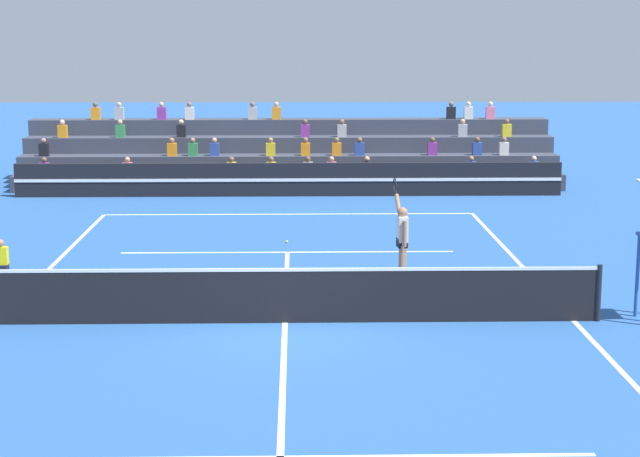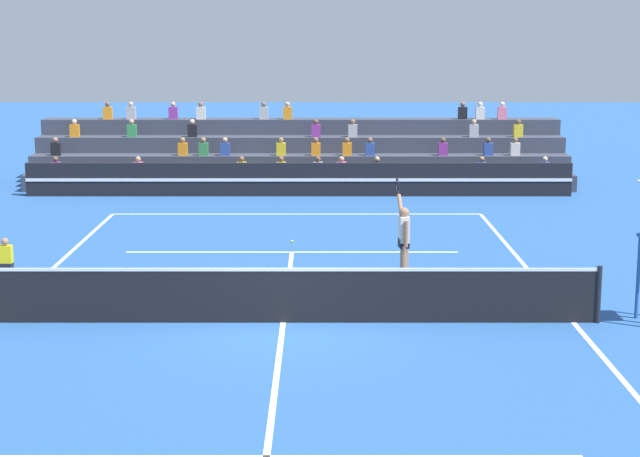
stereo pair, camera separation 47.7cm
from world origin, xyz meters
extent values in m
plane|color=#285699|center=(0.00, 0.00, 0.00)|extent=(120.00, 120.00, 0.00)
cube|color=white|center=(0.00, 11.90, 0.00)|extent=(11.00, 0.10, 0.01)
cube|color=white|center=(5.50, 0.00, 0.00)|extent=(0.10, 23.80, 0.01)
cube|color=white|center=(0.00, -6.43, 0.00)|extent=(8.25, 0.10, 0.01)
cube|color=white|center=(0.00, 6.43, 0.00)|extent=(8.25, 0.10, 0.01)
cube|color=white|center=(0.00, 0.00, 0.00)|extent=(0.10, 12.85, 0.01)
cylinder|color=black|center=(5.95, 0.00, 0.55)|extent=(0.10, 0.10, 1.10)
cube|color=black|center=(0.00, 0.00, 0.50)|extent=(11.90, 0.02, 1.00)
cube|color=white|center=(0.00, 0.00, 1.03)|extent=(11.90, 0.04, 0.06)
cube|color=black|center=(0.00, 15.40, 0.55)|extent=(18.00, 0.24, 1.10)
cube|color=white|center=(0.00, 15.27, 0.55)|extent=(18.00, 0.02, 0.10)
cube|color=#383D4C|center=(0.00, 16.68, 0.28)|extent=(18.79, 0.95, 0.55)
cube|color=yellow|center=(-0.62, 16.51, 0.77)|extent=(0.32, 0.22, 0.44)
sphere|color=brown|center=(-0.62, 16.51, 1.09)|extent=(0.18, 0.18, 0.18)
cube|color=pink|center=(1.43, 16.51, 0.77)|extent=(0.32, 0.22, 0.44)
sphere|color=tan|center=(1.43, 16.51, 1.09)|extent=(0.18, 0.18, 0.18)
cube|color=pink|center=(-5.48, 16.51, 0.77)|extent=(0.32, 0.22, 0.44)
sphere|color=tan|center=(-5.48, 16.51, 1.09)|extent=(0.18, 0.18, 0.18)
cube|color=#2D4CA5|center=(6.20, 16.51, 0.77)|extent=(0.32, 0.22, 0.44)
sphere|color=#9E7051|center=(6.20, 16.51, 1.09)|extent=(0.18, 0.18, 0.18)
cube|color=purple|center=(-8.29, 16.51, 0.77)|extent=(0.32, 0.22, 0.44)
sphere|color=brown|center=(-8.29, 16.51, 1.09)|extent=(0.18, 0.18, 0.18)
cube|color=#2D4CA5|center=(8.34, 16.51, 0.77)|extent=(0.32, 0.22, 0.44)
sphere|color=beige|center=(8.34, 16.51, 1.09)|extent=(0.18, 0.18, 0.18)
cube|color=black|center=(2.64, 16.51, 0.77)|extent=(0.32, 0.22, 0.44)
sphere|color=tan|center=(2.64, 16.51, 1.09)|extent=(0.18, 0.18, 0.18)
cube|color=yellow|center=(-1.96, 16.51, 0.77)|extent=(0.32, 0.22, 0.44)
sphere|color=brown|center=(-1.96, 16.51, 1.09)|extent=(0.18, 0.18, 0.18)
cube|color=#B2B2B7|center=(0.63, 16.51, 0.77)|extent=(0.32, 0.22, 0.44)
sphere|color=brown|center=(0.63, 16.51, 1.09)|extent=(0.18, 0.18, 0.18)
cube|color=#383D4C|center=(0.00, 17.63, 0.55)|extent=(18.79, 0.95, 1.10)
cube|color=orange|center=(1.64, 17.46, 1.32)|extent=(0.32, 0.22, 0.44)
sphere|color=brown|center=(1.64, 17.46, 1.64)|extent=(0.18, 0.18, 0.18)
cube|color=orange|center=(0.56, 17.46, 1.32)|extent=(0.32, 0.22, 0.44)
sphere|color=brown|center=(0.56, 17.46, 1.64)|extent=(0.18, 0.18, 0.18)
cube|color=purple|center=(4.98, 17.46, 1.32)|extent=(0.32, 0.22, 0.44)
sphere|color=brown|center=(4.98, 17.46, 1.64)|extent=(0.18, 0.18, 0.18)
cube|color=#338C4C|center=(-3.35, 17.46, 1.32)|extent=(0.32, 0.22, 0.44)
sphere|color=#9E7051|center=(-3.35, 17.46, 1.64)|extent=(0.18, 0.18, 0.18)
cube|color=#2D4CA5|center=(6.55, 17.46, 1.32)|extent=(0.32, 0.22, 0.44)
sphere|color=brown|center=(6.55, 17.46, 1.64)|extent=(0.18, 0.18, 0.18)
cube|color=yellow|center=(-0.66, 17.46, 1.32)|extent=(0.32, 0.22, 0.44)
sphere|color=#9E7051|center=(-0.66, 17.46, 1.64)|extent=(0.18, 0.18, 0.18)
cube|color=black|center=(-8.50, 17.46, 1.32)|extent=(0.32, 0.22, 0.44)
sphere|color=#9E7051|center=(-8.50, 17.46, 1.64)|extent=(0.18, 0.18, 0.18)
cube|color=#2D4CA5|center=(-2.60, 17.46, 1.32)|extent=(0.32, 0.22, 0.44)
sphere|color=tan|center=(-2.60, 17.46, 1.64)|extent=(0.18, 0.18, 0.18)
cube|color=silver|center=(7.49, 17.46, 1.32)|extent=(0.32, 0.22, 0.44)
sphere|color=brown|center=(7.49, 17.46, 1.64)|extent=(0.18, 0.18, 0.18)
cube|color=#2D4CA5|center=(2.44, 17.46, 1.32)|extent=(0.32, 0.22, 0.44)
sphere|color=brown|center=(2.44, 17.46, 1.64)|extent=(0.18, 0.18, 0.18)
cube|color=orange|center=(-4.08, 17.46, 1.32)|extent=(0.32, 0.22, 0.44)
sphere|color=#9E7051|center=(-4.08, 17.46, 1.64)|extent=(0.18, 0.18, 0.18)
cube|color=#383D4C|center=(0.00, 18.58, 0.83)|extent=(18.79, 0.95, 1.65)
cube|color=#B2B2B7|center=(6.17, 18.41, 1.87)|extent=(0.32, 0.22, 0.44)
sphere|color=tan|center=(6.17, 18.41, 2.19)|extent=(0.18, 0.18, 0.18)
cube|color=black|center=(-3.84, 18.41, 1.87)|extent=(0.32, 0.22, 0.44)
sphere|color=beige|center=(-3.84, 18.41, 2.19)|extent=(0.18, 0.18, 0.18)
cube|color=#338C4C|center=(-6.00, 18.41, 1.87)|extent=(0.32, 0.22, 0.44)
sphere|color=tan|center=(-6.00, 18.41, 2.19)|extent=(0.18, 0.18, 0.18)
cube|color=#B2B2B7|center=(1.86, 18.41, 1.87)|extent=(0.32, 0.22, 0.44)
sphere|color=brown|center=(1.86, 18.41, 2.19)|extent=(0.18, 0.18, 0.18)
cube|color=yellow|center=(7.75, 18.41, 1.87)|extent=(0.32, 0.22, 0.44)
sphere|color=brown|center=(7.75, 18.41, 2.19)|extent=(0.18, 0.18, 0.18)
cube|color=orange|center=(-8.03, 18.41, 1.87)|extent=(0.32, 0.22, 0.44)
sphere|color=beige|center=(-8.03, 18.41, 2.19)|extent=(0.18, 0.18, 0.18)
cube|color=purple|center=(0.56, 18.41, 1.87)|extent=(0.32, 0.22, 0.44)
sphere|color=brown|center=(0.56, 18.41, 2.19)|extent=(0.18, 0.18, 0.18)
cube|color=#383D4C|center=(0.00, 19.53, 1.10)|extent=(18.79, 0.95, 2.20)
cube|color=pink|center=(7.32, 19.36, 2.42)|extent=(0.32, 0.22, 0.44)
sphere|color=beige|center=(7.32, 19.36, 2.74)|extent=(0.18, 0.18, 0.18)
cube|color=purple|center=(-4.64, 19.36, 2.42)|extent=(0.32, 0.22, 0.44)
sphere|color=tan|center=(-4.64, 19.36, 2.74)|extent=(0.18, 0.18, 0.18)
cube|color=orange|center=(-0.48, 19.36, 2.42)|extent=(0.32, 0.22, 0.44)
sphere|color=tan|center=(-0.48, 19.36, 2.74)|extent=(0.18, 0.18, 0.18)
cube|color=black|center=(5.88, 19.36, 2.42)|extent=(0.32, 0.22, 0.44)
sphere|color=brown|center=(5.88, 19.36, 2.74)|extent=(0.18, 0.18, 0.18)
cube|color=#B2B2B7|center=(-6.17, 19.36, 2.42)|extent=(0.32, 0.22, 0.44)
sphere|color=tan|center=(-6.17, 19.36, 2.74)|extent=(0.18, 0.18, 0.18)
cube|color=silver|center=(6.52, 19.36, 2.42)|extent=(0.32, 0.22, 0.44)
sphere|color=beige|center=(6.52, 19.36, 2.74)|extent=(0.18, 0.18, 0.18)
cube|color=orange|center=(-7.02, 19.36, 2.42)|extent=(0.32, 0.22, 0.44)
sphere|color=brown|center=(-7.02, 19.36, 2.74)|extent=(0.18, 0.18, 0.18)
cube|color=#B2B2B7|center=(-1.35, 19.36, 2.42)|extent=(0.32, 0.22, 0.44)
sphere|color=brown|center=(-1.35, 19.36, 2.74)|extent=(0.18, 0.18, 0.18)
cube|color=silver|center=(-3.63, 19.36, 2.42)|extent=(0.32, 0.22, 0.44)
sphere|color=brown|center=(-3.63, 19.36, 2.74)|extent=(0.18, 0.18, 0.18)
cylinder|color=#285699|center=(6.78, 0.32, 0.80)|extent=(0.07, 0.07, 1.60)
cube|color=black|center=(-6.39, 4.00, 0.06)|extent=(0.28, 0.36, 0.12)
cube|color=black|center=(-6.39, 4.00, 0.18)|extent=(0.28, 0.24, 0.18)
cube|color=yellow|center=(-6.39, 4.00, 0.47)|extent=(0.30, 0.18, 0.40)
sphere|color=#9E7051|center=(-6.39, 4.00, 0.76)|extent=(0.17, 0.17, 0.17)
cylinder|color=#9E7051|center=(2.49, 2.86, 0.45)|extent=(0.14, 0.14, 0.90)
cylinder|color=#9E7051|center=(2.55, 3.09, 0.45)|extent=(0.14, 0.14, 0.90)
cube|color=black|center=(2.50, 2.96, 0.94)|extent=(0.23, 0.34, 0.20)
cube|color=silver|center=(2.50, 2.96, 1.24)|extent=(0.24, 0.38, 0.56)
sphere|color=#9E7051|center=(2.50, 2.96, 1.60)|extent=(0.22, 0.22, 0.22)
cube|color=white|center=(2.45, 2.86, 0.04)|extent=(0.27, 0.15, 0.09)
cube|color=white|center=(2.51, 3.09, 0.04)|extent=(0.27, 0.15, 0.09)
cylinder|color=#9E7051|center=(2.52, 2.73, 1.18)|extent=(0.09, 0.09, 0.56)
cylinder|color=#9E7051|center=(2.45, 3.40, 1.67)|extent=(0.14, 0.50, 0.48)
cylinder|color=black|center=(2.42, 3.68, 1.95)|extent=(0.05, 0.18, 0.18)
torus|color=black|center=(2.41, 3.81, 2.07)|extent=(0.08, 0.44, 0.44)
sphere|color=#C6DB33|center=(-0.03, 7.59, 0.03)|extent=(0.07, 0.07, 0.07)
camera|label=1|loc=(0.22, -19.53, 5.51)|focal=60.00mm
camera|label=2|loc=(0.70, -19.53, 5.51)|focal=60.00mm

